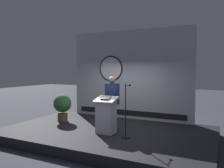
{
  "coord_description": "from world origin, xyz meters",
  "views": [
    {
      "loc": [
        3.28,
        -6.31,
        2.19
      ],
      "look_at": [
        0.17,
        0.01,
        1.74
      ],
      "focal_mm": 36.61,
      "sensor_mm": 36.0,
      "label": 1
    }
  ],
  "objects_px": {
    "microphone_stand": "(126,119)",
    "potted_plant": "(62,105)",
    "podium": "(106,116)",
    "speaker_person": "(112,102)"
  },
  "relations": [
    {
      "from": "podium",
      "to": "microphone_stand",
      "type": "distance_m",
      "value": 0.7
    },
    {
      "from": "podium",
      "to": "microphone_stand",
      "type": "bearing_deg",
      "value": -9.01
    },
    {
      "from": "podium",
      "to": "speaker_person",
      "type": "height_order",
      "value": "speaker_person"
    },
    {
      "from": "podium",
      "to": "potted_plant",
      "type": "bearing_deg",
      "value": 162.03
    },
    {
      "from": "podium",
      "to": "microphone_stand",
      "type": "relative_size",
      "value": 0.73
    },
    {
      "from": "speaker_person",
      "to": "potted_plant",
      "type": "relative_size",
      "value": 1.72
    },
    {
      "from": "speaker_person",
      "to": "microphone_stand",
      "type": "distance_m",
      "value": 0.99
    },
    {
      "from": "speaker_person",
      "to": "potted_plant",
      "type": "xyz_separation_m",
      "value": [
        -2.14,
        0.22,
        -0.27
      ]
    },
    {
      "from": "microphone_stand",
      "to": "potted_plant",
      "type": "bearing_deg",
      "value": 164.13
    },
    {
      "from": "podium",
      "to": "potted_plant",
      "type": "height_order",
      "value": "podium"
    }
  ]
}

